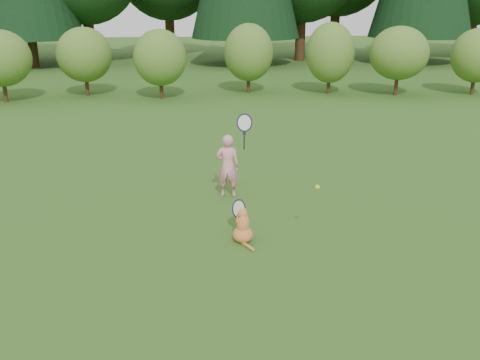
{
  "coord_description": "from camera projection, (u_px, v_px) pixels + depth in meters",
  "views": [
    {
      "loc": [
        -0.54,
        -7.25,
        3.4
      ],
      "look_at": [
        0.2,
        0.8,
        0.7
      ],
      "focal_mm": 40.0,
      "sensor_mm": 36.0,
      "label": 1
    }
  ],
  "objects": [
    {
      "name": "tennis_ball",
      "position": [
        317.0,
        187.0,
        7.71
      ],
      "size": [
        0.07,
        0.07,
        0.07
      ],
      "color": "#BCC717",
      "rests_on": "ground"
    },
    {
      "name": "shrub_row",
      "position": [
        205.0,
        59.0,
        19.81
      ],
      "size": [
        28.0,
        3.0,
        2.8
      ],
      "primitive_type": null,
      "color": "#517123",
      "rests_on": "ground"
    },
    {
      "name": "child",
      "position": [
        228.0,
        164.0,
        9.65
      ],
      "size": [
        0.67,
        0.42,
        1.74
      ],
      "rotation": [
        0.0,
        0.0,
        2.98
      ],
      "color": "pink",
      "rests_on": "ground"
    },
    {
      "name": "cat",
      "position": [
        243.0,
        224.0,
        7.93
      ],
      "size": [
        0.35,
        0.71,
        0.71
      ],
      "rotation": [
        0.0,
        0.0,
        -0.02
      ],
      "color": "#C67226",
      "rests_on": "ground"
    },
    {
      "name": "ground",
      "position": [
        232.0,
        242.0,
        7.97
      ],
      "size": [
        100.0,
        100.0,
        0.0
      ],
      "primitive_type": "plane",
      "color": "#275618",
      "rests_on": "ground"
    }
  ]
}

